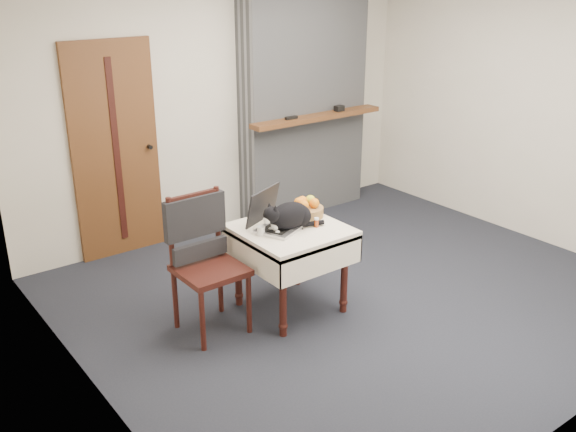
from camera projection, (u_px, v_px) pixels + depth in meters
The scene contains 12 objects.
ground at pixel (355, 292), 5.43m from camera, with size 4.50×4.50×0.00m, color black.
room_shell at pixel (324, 75), 5.14m from camera, with size 4.52×4.01×2.61m.
door at pixel (115, 151), 5.86m from camera, with size 0.82×0.10×2.00m.
chimney at pixel (304, 95), 6.84m from camera, with size 1.62×0.48×2.60m.
side_table at pixel (291, 241), 4.98m from camera, with size 0.78×0.78×0.70m.
laptop at pixel (274, 218), 4.92m from camera, with size 0.51×0.48×0.30m.
cat at pixel (290, 216), 4.87m from camera, with size 0.51×0.22×0.25m.
cream_jar at pixel (261, 231), 4.79m from camera, with size 0.06×0.06×0.07m, color silver.
pill_bottle at pixel (316, 222), 4.93m from camera, with size 0.04×0.04×0.08m.
fruit_basket at pixel (306, 209), 5.15m from camera, with size 0.27×0.27×0.15m.
desk_clutter at pixel (299, 221), 5.06m from camera, with size 0.15×0.02×0.01m, color black.
chair at pixel (202, 244), 4.71m from camera, with size 0.49×0.47×1.05m.
Camera 1 is at (-3.37, -3.50, 2.57)m, focal length 40.00 mm.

